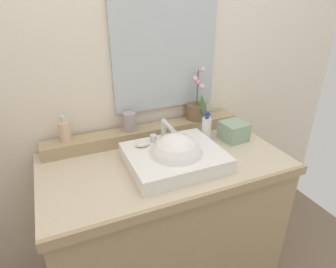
{
  "coord_description": "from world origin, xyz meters",
  "views": [
    {
      "loc": [
        -0.47,
        -1.11,
        1.55
      ],
      "look_at": [
        0.01,
        -0.02,
        0.97
      ],
      "focal_mm": 30.68,
      "sensor_mm": 36.0,
      "label": 1
    }
  ],
  "objects_px": {
    "sink_basin": "(175,159)",
    "soap_dispenser": "(65,131)",
    "tissue_box": "(234,131)",
    "potted_plant": "(197,108)",
    "lotion_bottle": "(206,129)",
    "tumbler_cup": "(130,122)",
    "soap_bar": "(143,144)"
  },
  "relations": [
    {
      "from": "soap_bar",
      "to": "soap_dispenser",
      "type": "relative_size",
      "value": 0.51
    },
    {
      "from": "sink_basin",
      "to": "tissue_box",
      "type": "relative_size",
      "value": 3.38
    },
    {
      "from": "sink_basin",
      "to": "tumbler_cup",
      "type": "distance_m",
      "value": 0.35
    },
    {
      "from": "sink_basin",
      "to": "soap_dispenser",
      "type": "xyz_separation_m",
      "value": [
        -0.45,
        0.32,
        0.09
      ]
    },
    {
      "from": "potted_plant",
      "to": "tumbler_cup",
      "type": "xyz_separation_m",
      "value": [
        -0.41,
        -0.0,
        -0.02
      ]
    },
    {
      "from": "potted_plant",
      "to": "soap_dispenser",
      "type": "distance_m",
      "value": 0.73
    },
    {
      "from": "potted_plant",
      "to": "tissue_box",
      "type": "height_order",
      "value": "potted_plant"
    },
    {
      "from": "soap_bar",
      "to": "tumbler_cup",
      "type": "xyz_separation_m",
      "value": [
        -0.0,
        0.2,
        0.04
      ]
    },
    {
      "from": "tumbler_cup",
      "to": "tissue_box",
      "type": "relative_size",
      "value": 0.77
    },
    {
      "from": "sink_basin",
      "to": "soap_dispenser",
      "type": "bearing_deg",
      "value": 144.65
    },
    {
      "from": "sink_basin",
      "to": "lotion_bottle",
      "type": "relative_size",
      "value": 2.57
    },
    {
      "from": "potted_plant",
      "to": "soap_bar",
      "type": "bearing_deg",
      "value": -153.49
    },
    {
      "from": "tumbler_cup",
      "to": "lotion_bottle",
      "type": "height_order",
      "value": "lotion_bottle"
    },
    {
      "from": "lotion_bottle",
      "to": "tumbler_cup",
      "type": "bearing_deg",
      "value": 158.2
    },
    {
      "from": "sink_basin",
      "to": "potted_plant",
      "type": "bearing_deg",
      "value": 48.09
    },
    {
      "from": "soap_bar",
      "to": "potted_plant",
      "type": "height_order",
      "value": "potted_plant"
    },
    {
      "from": "tissue_box",
      "to": "soap_dispenser",
      "type": "bearing_deg",
      "value": 166.42
    },
    {
      "from": "potted_plant",
      "to": "lotion_bottle",
      "type": "height_order",
      "value": "potted_plant"
    },
    {
      "from": "sink_basin",
      "to": "tissue_box",
      "type": "height_order",
      "value": "sink_basin"
    },
    {
      "from": "soap_dispenser",
      "to": "tumbler_cup",
      "type": "xyz_separation_m",
      "value": [
        0.33,
        -0.01,
        -0.0
      ]
    },
    {
      "from": "sink_basin",
      "to": "soap_dispenser",
      "type": "height_order",
      "value": "soap_dispenser"
    },
    {
      "from": "sink_basin",
      "to": "tissue_box",
      "type": "distance_m",
      "value": 0.42
    },
    {
      "from": "potted_plant",
      "to": "sink_basin",
      "type": "bearing_deg",
      "value": -131.91
    },
    {
      "from": "lotion_bottle",
      "to": "soap_dispenser",
      "type": "bearing_deg",
      "value": 167.15
    },
    {
      "from": "soap_bar",
      "to": "potted_plant",
      "type": "distance_m",
      "value": 0.45
    },
    {
      "from": "potted_plant",
      "to": "tissue_box",
      "type": "xyz_separation_m",
      "value": [
        0.12,
        -0.2,
        -0.09
      ]
    },
    {
      "from": "lotion_bottle",
      "to": "tissue_box",
      "type": "relative_size",
      "value": 1.32
    },
    {
      "from": "lotion_bottle",
      "to": "tissue_box",
      "type": "xyz_separation_m",
      "value": [
        0.15,
        -0.05,
        -0.02
      ]
    },
    {
      "from": "soap_dispenser",
      "to": "sink_basin",
      "type": "bearing_deg",
      "value": -35.35
    },
    {
      "from": "soap_bar",
      "to": "tumbler_cup",
      "type": "relative_size",
      "value": 0.7
    },
    {
      "from": "soap_bar",
      "to": "tissue_box",
      "type": "height_order",
      "value": "tissue_box"
    },
    {
      "from": "lotion_bottle",
      "to": "tissue_box",
      "type": "height_order",
      "value": "lotion_bottle"
    }
  ]
}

